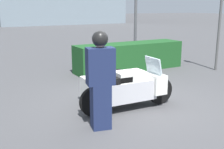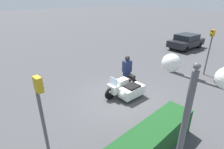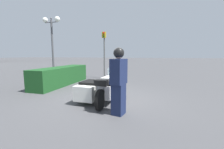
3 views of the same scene
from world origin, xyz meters
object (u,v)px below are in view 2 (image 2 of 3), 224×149
(twin_lamp_post, at_px, (188,111))
(traffic_light_far, at_px, (210,46))
(parked_car_background, at_px, (186,41))
(traffic_light_near, at_px, (43,115))
(police_motorcycle, at_px, (126,89))
(hedge_bush_curbside, at_px, (150,142))
(bicycle_parked, at_px, (222,76))
(officer_rider, at_px, (127,70))

(twin_lamp_post, distance_m, traffic_light_far, 10.03)
(parked_car_background, bearing_deg, traffic_light_near, -161.92)
(police_motorcycle, xyz_separation_m, parked_car_background, (-11.81, -2.37, 0.32))
(police_motorcycle, xyz_separation_m, twin_lamp_post, (3.40, 4.52, 2.61))
(hedge_bush_curbside, bearing_deg, parked_car_background, -158.65)
(police_motorcycle, relative_size, bicycle_parked, 1.41)
(hedge_bush_curbside, height_order, twin_lamp_post, twin_lamp_post)
(police_motorcycle, bearing_deg, officer_rider, -136.34)
(traffic_light_far, height_order, bicycle_parked, traffic_light_far)
(police_motorcycle, relative_size, officer_rider, 1.27)
(twin_lamp_post, height_order, parked_car_background, twin_lamp_post)
(parked_car_background, height_order, bicycle_parked, parked_car_background)
(officer_rider, height_order, hedge_bush_curbside, officer_rider)
(police_motorcycle, height_order, officer_rider, officer_rider)
(officer_rider, distance_m, traffic_light_far, 5.85)
(officer_rider, xyz_separation_m, twin_lamp_post, (4.46, 5.45, 2.09))
(police_motorcycle, height_order, parked_car_background, parked_car_background)
(twin_lamp_post, bearing_deg, traffic_light_far, -163.59)
(parked_car_background, distance_m, bicycle_parked, 7.84)
(police_motorcycle, height_order, bicycle_parked, police_motorcycle)
(twin_lamp_post, xyz_separation_m, bicycle_parked, (-9.39, -1.67, -2.74))
(police_motorcycle, bearing_deg, parked_car_background, -166.39)
(traffic_light_far, bearing_deg, parked_car_background, -128.42)
(officer_rider, xyz_separation_m, bicycle_parked, (-4.93, 3.78, -0.65))
(twin_lamp_post, relative_size, traffic_light_near, 1.26)
(police_motorcycle, distance_m, traffic_light_far, 6.59)
(police_motorcycle, relative_size, hedge_bush_curbside, 0.57)
(traffic_light_far, xyz_separation_m, parked_car_background, (-5.64, -4.08, -1.27))
(twin_lamp_post, distance_m, parked_car_background, 16.86)
(traffic_light_near, height_order, parked_car_background, traffic_light_near)
(officer_rider, xyz_separation_m, hedge_bush_curbside, (3.27, 4.04, -0.49))
(hedge_bush_curbside, relative_size, bicycle_parked, 2.46)
(police_motorcycle, distance_m, parked_car_background, 12.05)
(officer_rider, relative_size, hedge_bush_curbside, 0.45)
(traffic_light_near, distance_m, parked_car_background, 17.26)
(hedge_bush_curbside, distance_m, bicycle_parked, 8.20)
(hedge_bush_curbside, height_order, traffic_light_near, traffic_light_near)
(police_motorcycle, height_order, traffic_light_far, traffic_light_far)
(officer_rider, height_order, bicycle_parked, officer_rider)
(traffic_light_near, relative_size, bicycle_parked, 1.92)
(bicycle_parked, bearing_deg, police_motorcycle, -15.59)
(police_motorcycle, bearing_deg, traffic_light_far, 166.82)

